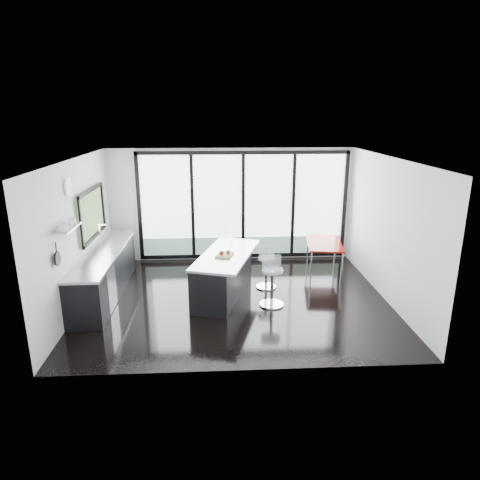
{
  "coord_description": "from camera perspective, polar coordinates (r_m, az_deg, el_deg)",
  "views": [
    {
      "loc": [
        -0.37,
        -7.92,
        3.61
      ],
      "look_at": [
        0.1,
        0.3,
        1.15
      ],
      "focal_mm": 32.0,
      "sensor_mm": 36.0,
      "label": 1
    }
  ],
  "objects": [
    {
      "name": "bar_stool_far",
      "position": [
        9.14,
        3.53,
        -4.33
      ],
      "size": [
        0.49,
        0.49,
        0.69
      ],
      "primitive_type": "cylinder",
      "rotation": [
        0.0,
        0.0,
        -0.15
      ],
      "color": "silver",
      "rests_on": "floor"
    },
    {
      "name": "red_table",
      "position": [
        10.21,
        11.08,
        -2.25
      ],
      "size": [
        0.96,
        1.44,
        0.72
      ],
      "primitive_type": "cube",
      "rotation": [
        0.0,
        0.0,
        -0.15
      ],
      "color": "maroon",
      "rests_on": "floor"
    },
    {
      "name": "bar_stool_near",
      "position": [
        8.32,
        4.28,
        -6.29
      ],
      "size": [
        0.49,
        0.49,
        0.75
      ],
      "primitive_type": "cylinder",
      "rotation": [
        0.0,
        0.0,
        -0.03
      ],
      "color": "silver",
      "rests_on": "floor"
    },
    {
      "name": "wall_right",
      "position": [
        8.89,
        19.14,
        1.3
      ],
      "size": [
        0.0,
        5.0,
        2.8
      ],
      "primitive_type": "cube",
      "color": "silver",
      "rests_on": "ground"
    },
    {
      "name": "ceiling",
      "position": [
        7.97,
        -0.61,
        10.8
      ],
      "size": [
        6.0,
        5.0,
        0.0
      ],
      "primitive_type": "cube",
      "color": "white",
      "rests_on": "wall_back"
    },
    {
      "name": "wall_left",
      "position": [
        8.84,
        -20.32,
        2.18
      ],
      "size": [
        0.26,
        5.0,
        2.8
      ],
      "color": "silver",
      "rests_on": "ground"
    },
    {
      "name": "floor",
      "position": [
        8.71,
        -0.55,
        -7.85
      ],
      "size": [
        6.0,
        5.0,
        0.0
      ],
      "primitive_type": "cube",
      "color": "black",
      "rests_on": "ground"
    },
    {
      "name": "island",
      "position": [
        8.75,
        -2.23,
        -4.51
      ],
      "size": [
        1.51,
        2.36,
        1.16
      ],
      "color": "black",
      "rests_on": "floor"
    },
    {
      "name": "counter_cabinets",
      "position": [
        9.19,
        -17.62,
        -4.21
      ],
      "size": [
        0.69,
        3.24,
        1.36
      ],
      "color": "black",
      "rests_on": "floor"
    },
    {
      "name": "wall_front",
      "position": [
        5.87,
        0.58,
        -5.49
      ],
      "size": [
        6.0,
        0.0,
        2.8
      ],
      "primitive_type": "cube",
      "color": "silver",
      "rests_on": "ground"
    },
    {
      "name": "wall_back",
      "position": [
        10.67,
        0.26,
        3.96
      ],
      "size": [
        6.0,
        0.09,
        2.8
      ],
      "color": "silver",
      "rests_on": "ground"
    }
  ]
}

